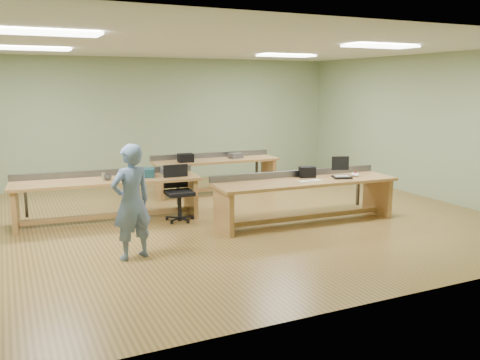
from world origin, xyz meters
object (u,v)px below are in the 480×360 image
Objects in this scene: drinks_can at (104,176)px; parts_bin_grey at (173,171)px; workbench_front at (304,190)px; camera_bag at (307,172)px; person at (131,202)px; parts_bin_teal at (143,173)px; workbench_back at (215,168)px; mug at (108,177)px; workbench_mid at (107,189)px; task_chair at (179,200)px; laptop_base at (342,177)px.

parts_bin_grey is at bearing 5.57° from drinks_can.
camera_bag reaches higher than workbench_front.
person reaches higher than parts_bin_teal.
parts_bin_grey is at bearing -133.36° from workbench_back.
drinks_can reaches higher than mug.
drinks_can reaches higher than workbench_front.
task_chair is (1.14, -0.48, -0.21)m from workbench_mid.
mug reaches higher than laptop_base.
camera_bag is 0.29× the size of task_chair.
workbench_mid reaches higher than mug.
drinks_can is (-1.27, -0.12, 0.01)m from parts_bin_grey.
workbench_back reaches higher than mug.
parts_bin_grey is at bearing 85.02° from task_chair.
workbench_front is at bearing -21.35° from workbench_mid.
workbench_front is 2.44m from parts_bin_grey.
parts_bin_grey is 3.16× the size of mug.
person is 12.10× the size of mug.
workbench_back is 2.82m from camera_bag.
person is at bearing -166.21° from workbench_front.
workbench_mid is at bearing -149.57° from workbench_back.
workbench_back is at bearing 119.74° from camera_bag.
workbench_back is at bearing 54.29° from task_chair.
workbench_mid is 2.15m from person.
camera_bag reaches higher than drinks_can.
parts_bin_grey is (1.27, 2.16, 0.01)m from person.
laptop_base is 0.75× the size of parts_bin_grey.
workbench_front is at bearing -24.18° from drinks_can.
workbench_mid is 0.27m from mug.
task_chair reaches higher than workbench_mid.
person is at bearing -108.20° from parts_bin_teal.
parts_bin_grey reaches higher than workbench_mid.
workbench_mid reaches higher than laptop_base.
camera_bag is at bearing 177.12° from person.
workbench_back is 2.88× the size of task_chair.
parts_bin_grey is (0.06, 0.51, 0.45)m from task_chair.
person is 2.10m from task_chair.
task_chair is at bearing -125.75° from workbench_back.
mug is at bearing -147.60° from workbench_back.
camera_bag is at bearing -74.62° from workbench_back.
person is (-0.06, -2.14, 0.23)m from workbench_mid.
workbench_back is 1.75× the size of person.
laptop_base is at bearing -22.20° from drinks_can.
workbench_back is (2.61, 1.40, -0.01)m from workbench_mid.
camera_bag is (0.16, 0.18, 0.28)m from workbench_front.
workbench_mid is 11.70× the size of camera_bag.
workbench_mid is at bearing 159.50° from task_chair.
parts_bin_teal is at bearing 170.49° from camera_bag.
drinks_can is (-3.15, 1.41, 0.25)m from workbench_front.
person is 3.84× the size of parts_bin_teal.
laptop_base is (1.15, -3.06, 0.21)m from workbench_back.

